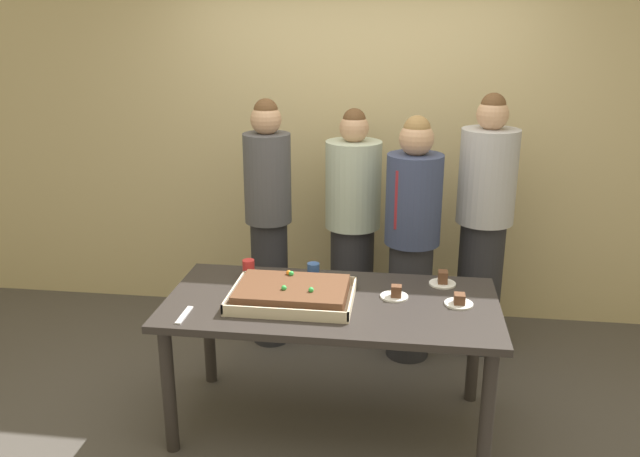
% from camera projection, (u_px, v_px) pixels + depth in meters
% --- Properties ---
extents(ground_plane, '(12.00, 12.00, 0.00)m').
position_uv_depth(ground_plane, '(331.00, 422.00, 3.70)').
color(ground_plane, '#4C4742').
extents(interior_back_panel, '(8.00, 0.12, 3.00)m').
position_uv_depth(interior_back_panel, '(358.00, 116.00, 4.75)').
color(interior_back_panel, '#CCB784').
rests_on(interior_back_panel, ground_plane).
extents(party_table, '(1.76, 0.86, 0.75)m').
position_uv_depth(party_table, '(331.00, 316.00, 3.50)').
color(party_table, '#2D2826').
rests_on(party_table, ground_plane).
extents(sheet_cake, '(0.64, 0.47, 0.11)m').
position_uv_depth(sheet_cake, '(292.00, 294.00, 3.45)').
color(sheet_cake, beige).
rests_on(sheet_cake, party_table).
extents(plated_slice_near_left, '(0.15, 0.15, 0.08)m').
position_uv_depth(plated_slice_near_left, '(443.00, 280.00, 3.67)').
color(plated_slice_near_left, white).
rests_on(plated_slice_near_left, party_table).
extents(plated_slice_near_right, '(0.15, 0.15, 0.07)m').
position_uv_depth(plated_slice_near_right, '(395.00, 294.00, 3.50)').
color(plated_slice_near_right, white).
rests_on(plated_slice_near_right, party_table).
extents(plated_slice_far_left, '(0.15, 0.15, 0.06)m').
position_uv_depth(plated_slice_far_left, '(459.00, 301.00, 3.41)').
color(plated_slice_far_left, white).
rests_on(plated_slice_far_left, party_table).
extents(drink_cup_nearest, '(0.07, 0.07, 0.10)m').
position_uv_depth(drink_cup_nearest, '(249.00, 268.00, 3.78)').
color(drink_cup_nearest, red).
rests_on(drink_cup_nearest, party_table).
extents(drink_cup_middle, '(0.07, 0.07, 0.10)m').
position_uv_depth(drink_cup_middle, '(313.00, 272.00, 3.73)').
color(drink_cup_middle, '#2D5199').
rests_on(drink_cup_middle, party_table).
extents(cake_server_utensil, '(0.03, 0.20, 0.01)m').
position_uv_depth(cake_server_utensil, '(184.00, 315.00, 3.29)').
color(cake_server_utensil, silver).
rests_on(cake_server_utensil, party_table).
extents(person_serving_front, '(0.38, 0.38, 1.62)m').
position_uv_depth(person_serving_front, '(353.00, 224.00, 4.51)').
color(person_serving_front, '#28282D').
rests_on(person_serving_front, ground_plane).
extents(person_green_shirt_behind, '(0.35, 0.35, 1.62)m').
position_uv_depth(person_green_shirt_behind, '(412.00, 238.00, 4.19)').
color(person_green_shirt_behind, '#28282D').
rests_on(person_green_shirt_behind, ground_plane).
extents(person_striped_tie_right, '(0.31, 0.31, 1.70)m').
position_uv_depth(person_striped_tie_right, '(269.00, 220.00, 4.38)').
color(person_striped_tie_right, '#28282D').
rests_on(person_striped_tie_right, ground_plane).
extents(person_far_right_suit, '(0.37, 0.37, 1.74)m').
position_uv_depth(person_far_right_suit, '(484.00, 224.00, 4.27)').
color(person_far_right_suit, '#28282D').
rests_on(person_far_right_suit, ground_plane).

